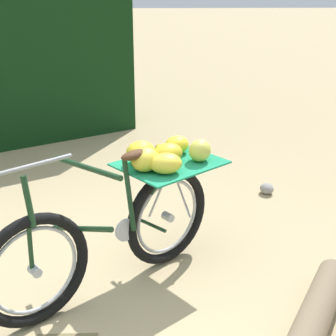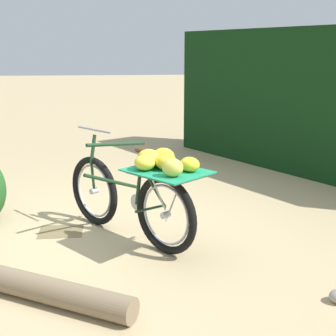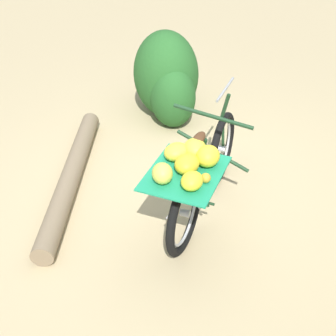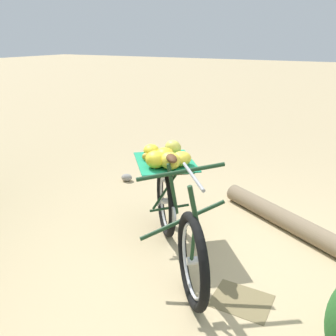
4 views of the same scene
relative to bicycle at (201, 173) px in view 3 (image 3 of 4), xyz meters
The scene contains 5 objects.
ground_plane 0.68m from the bicycle, 32.56° to the right, with size 60.00×60.00×0.00m, color tan.
bicycle is the anchor object (origin of this frame).
fallen_log 1.43m from the bicycle, 37.58° to the left, with size 0.20×0.20×2.29m, color #7F6B51.
shrub_cluster 2.06m from the bicycle, 20.19° to the right, with size 1.13×0.77×1.08m.
leaf_litter_patch 0.99m from the bicycle, 23.27° to the right, with size 0.44×0.36×0.01m, color olive.
Camera 3 is at (-3.02, 1.99, 2.77)m, focal length 48.70 mm.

